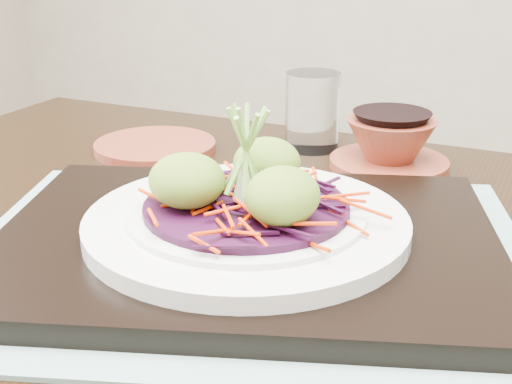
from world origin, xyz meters
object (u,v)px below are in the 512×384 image
at_px(dining_table, 287,342).
at_px(terracotta_bowl_set, 390,146).
at_px(serving_tray, 247,242).
at_px(terracotta_side_plate, 155,146).
at_px(water_glass, 312,111).
at_px(white_plate, 247,222).

relative_size(dining_table, terracotta_bowl_set, 7.71).
height_order(serving_tray, terracotta_side_plate, serving_tray).
bearing_deg(water_glass, white_plate, -80.04).
xyz_separation_m(terracotta_side_plate, water_glass, (0.18, 0.09, 0.04)).
distance_m(dining_table, serving_tray, 0.11).
height_order(water_glass, terracotta_bowl_set, water_glass).
bearing_deg(terracotta_bowl_set, water_glass, 162.42).
bearing_deg(water_glass, terracotta_bowl_set, -17.58).
xyz_separation_m(water_glass, terracotta_bowl_set, (0.11, -0.03, -0.02)).
bearing_deg(terracotta_bowl_set, white_plate, -100.66).
xyz_separation_m(terracotta_side_plate, terracotta_bowl_set, (0.29, 0.06, 0.02)).
relative_size(serving_tray, white_plate, 1.54).
relative_size(terracotta_side_plate, water_glass, 1.58).
bearing_deg(serving_tray, terracotta_bowl_set, 60.81).
height_order(dining_table, serving_tray, serving_tray).
relative_size(white_plate, terracotta_bowl_set, 1.87).
distance_m(white_plate, water_glass, 0.33).
bearing_deg(terracotta_side_plate, white_plate, -44.43).
bearing_deg(dining_table, water_glass, 106.89).
xyz_separation_m(dining_table, terracotta_side_plate, (-0.26, 0.20, 0.10)).
height_order(dining_table, terracotta_side_plate, terracotta_side_plate).
distance_m(serving_tray, water_glass, 0.33).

